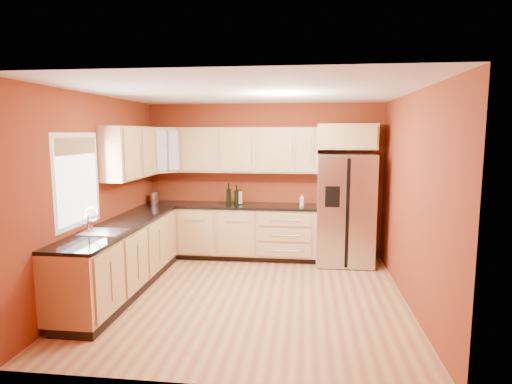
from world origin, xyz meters
The scene contains 23 objects.
floor centered at (0.00, 0.00, 0.00)m, with size 4.00×4.00×0.00m, color #A76340.
ceiling centered at (0.00, 0.00, 2.60)m, with size 4.00×4.00×0.00m, color silver.
wall_back centered at (0.00, 2.00, 1.30)m, with size 4.00×0.04×2.60m, color maroon.
wall_front centered at (0.00, -2.00, 1.30)m, with size 4.00×0.04×2.60m, color maroon.
wall_left centered at (-2.00, 0.00, 1.30)m, with size 0.04×4.00×2.60m, color maroon.
wall_right centered at (2.00, 0.00, 1.30)m, with size 0.04×4.00×2.60m, color maroon.
base_cabinets_back centered at (-0.55, 1.70, 0.44)m, with size 2.90×0.60×0.88m, color tan.
base_cabinets_left centered at (-1.70, 0.00, 0.44)m, with size 0.60×2.80×0.88m, color tan.
countertop_back centered at (-0.55, 1.69, 0.90)m, with size 2.90×0.62×0.04m, color black.
countertop_left centered at (-1.69, 0.00, 0.90)m, with size 0.62×2.80×0.04m, color black.
upper_cabinets_back centered at (-0.25, 1.83, 1.83)m, with size 2.30×0.33×0.75m, color tan.
upper_cabinets_left centered at (-1.83, 0.72, 1.83)m, with size 0.33×1.35×0.75m, color tan.
corner_upper_cabinet centered at (-1.67, 1.67, 1.83)m, with size 0.62×0.33×0.75m, color tan.
over_fridge_cabinet centered at (1.35, 1.70, 2.05)m, with size 0.92×0.60×0.40m, color tan.
refrigerator centered at (1.35, 1.62, 0.89)m, with size 0.90×0.75×1.78m, color #B5B5BA.
window centered at (-1.98, -0.50, 1.55)m, with size 0.03×0.90×1.00m, color white.
sink_faucet centered at (-1.69, -0.50, 1.07)m, with size 0.50×0.42×0.30m, color silver, non-canonical shape.
canister_left centered at (-1.85, 1.74, 1.01)m, with size 0.11×0.11×0.18m, color #B5B5BA.
canister_right centered at (-1.85, 1.65, 1.01)m, with size 0.11×0.11×0.18m, color #B5B5BA.
wine_bottle_a centered at (-0.42, 1.63, 1.09)m, with size 0.08×0.08×0.34m, color black, non-canonical shape.
wine_bottle_b centered at (-0.56, 1.69, 1.10)m, with size 0.08×0.08×0.36m, color black, non-canonical shape.
knife_block centered at (-0.39, 1.75, 1.02)m, with size 0.10×0.09×0.21m, color tan.
soap_dispenser centered at (0.66, 1.67, 1.02)m, with size 0.07×0.07×0.19m, color silver.
Camera 1 is at (0.72, -5.27, 2.10)m, focal length 30.00 mm.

